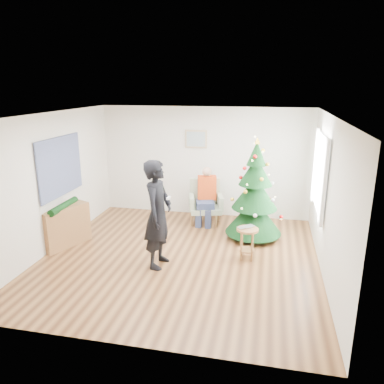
% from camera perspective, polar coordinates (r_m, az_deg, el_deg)
% --- Properties ---
extents(floor, '(5.00, 5.00, 0.00)m').
position_cam_1_polar(floor, '(7.05, -1.83, -9.92)').
color(floor, brown).
rests_on(floor, ground).
extents(ceiling, '(5.00, 5.00, 0.00)m').
position_cam_1_polar(ceiling, '(6.35, -2.05, 11.65)').
color(ceiling, white).
rests_on(ceiling, wall_back).
extents(wall_back, '(5.00, 0.00, 5.00)m').
position_cam_1_polar(wall_back, '(8.96, 1.90, 4.58)').
color(wall_back, silver).
rests_on(wall_back, floor).
extents(wall_front, '(5.00, 0.00, 5.00)m').
position_cam_1_polar(wall_front, '(4.34, -9.93, -8.57)').
color(wall_front, silver).
rests_on(wall_front, floor).
extents(wall_left, '(0.00, 5.00, 5.00)m').
position_cam_1_polar(wall_left, '(7.57, -20.66, 1.35)').
color(wall_left, silver).
rests_on(wall_left, floor).
extents(wall_right, '(0.00, 5.00, 5.00)m').
position_cam_1_polar(wall_right, '(6.48, 20.08, -0.97)').
color(wall_right, silver).
rests_on(wall_right, floor).
extents(window_panel, '(0.04, 1.30, 1.40)m').
position_cam_1_polar(window_panel, '(7.38, 19.01, 2.77)').
color(window_panel, white).
rests_on(window_panel, wall_right).
extents(curtains, '(0.05, 1.75, 1.50)m').
position_cam_1_polar(curtains, '(7.38, 18.78, 2.78)').
color(curtains, white).
rests_on(curtains, wall_right).
extents(christmas_tree, '(1.16, 1.16, 2.10)m').
position_cam_1_polar(christmas_tree, '(7.70, 9.54, -0.30)').
color(christmas_tree, '#3F2816').
rests_on(christmas_tree, floor).
extents(stool, '(0.40, 0.40, 0.59)m').
position_cam_1_polar(stool, '(6.95, 8.37, -7.75)').
color(stool, brown).
rests_on(stool, floor).
extents(laptop, '(0.38, 0.37, 0.03)m').
position_cam_1_polar(laptop, '(6.83, 8.47, -5.43)').
color(laptop, silver).
rests_on(laptop, stool).
extents(armchair, '(0.86, 0.83, 0.99)m').
position_cam_1_polar(armchair, '(8.62, 2.06, -2.33)').
color(armchair, '#94A484').
rests_on(armchair, floor).
extents(seated_person, '(0.49, 0.65, 1.30)m').
position_cam_1_polar(seated_person, '(8.48, 2.13, -0.51)').
color(seated_person, navy).
rests_on(seated_person, armchair).
extents(standing_man, '(0.50, 0.72, 1.90)m').
position_cam_1_polar(standing_man, '(6.44, -5.20, -3.41)').
color(standing_man, black).
rests_on(standing_man, floor).
extents(game_controller, '(0.05, 0.13, 0.04)m').
position_cam_1_polar(game_controller, '(6.26, -3.59, -0.91)').
color(game_controller, white).
rests_on(game_controller, standing_man).
extents(console, '(0.66, 1.04, 0.80)m').
position_cam_1_polar(console, '(7.79, -18.71, -5.00)').
color(console, brown).
rests_on(console, floor).
extents(garland, '(0.14, 0.90, 0.14)m').
position_cam_1_polar(garland, '(7.65, -18.99, -2.06)').
color(garland, black).
rests_on(garland, console).
extents(tapestry, '(0.03, 1.50, 1.15)m').
position_cam_1_polar(tapestry, '(7.74, -19.42, 3.69)').
color(tapestry, black).
rests_on(tapestry, wall_left).
extents(framed_picture, '(0.52, 0.05, 0.42)m').
position_cam_1_polar(framed_picture, '(8.87, 0.61, 8.07)').
color(framed_picture, tan).
rests_on(framed_picture, wall_back).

